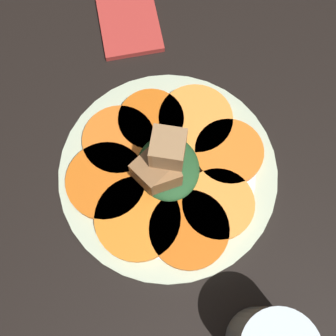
# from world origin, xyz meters

# --- Properties ---
(table_slab) EXTENTS (1.20, 1.20, 0.02)m
(table_slab) POSITION_xyz_m (0.00, 0.00, 0.01)
(table_slab) COLOR black
(table_slab) RESTS_ON ground
(plate) EXTENTS (0.25, 0.25, 0.01)m
(plate) POSITION_xyz_m (0.00, 0.00, 0.03)
(plate) COLOR beige
(plate) RESTS_ON table_slab
(carrot_slice_0) EXTENTS (0.09, 0.09, 0.01)m
(carrot_slice_0) POSITION_xyz_m (-0.06, 0.04, 0.04)
(carrot_slice_0) COLOR #F99338
(carrot_slice_0) RESTS_ON plate
(carrot_slice_1) EXTENTS (0.08, 0.08, 0.01)m
(carrot_slice_1) POSITION_xyz_m (-0.06, -0.01, 0.04)
(carrot_slice_1) COLOR orange
(carrot_slice_1) RESTS_ON plate
(carrot_slice_2) EXTENTS (0.09, 0.09, 0.01)m
(carrot_slice_2) POSITION_xyz_m (-0.05, -0.05, 0.04)
(carrot_slice_2) COLOR orange
(carrot_slice_2) RESTS_ON plate
(carrot_slice_3) EXTENTS (0.09, 0.09, 0.01)m
(carrot_slice_3) POSITION_xyz_m (-0.00, -0.07, 0.04)
(carrot_slice_3) COLOR orange
(carrot_slice_3) RESTS_ON plate
(carrot_slice_4) EXTENTS (0.10, 0.10, 0.01)m
(carrot_slice_4) POSITION_xyz_m (0.05, -0.04, 0.04)
(carrot_slice_4) COLOR orange
(carrot_slice_4) RESTS_ON plate
(carrot_slice_5) EXTENTS (0.09, 0.09, 0.01)m
(carrot_slice_5) POSITION_xyz_m (0.07, 0.01, 0.04)
(carrot_slice_5) COLOR #D55F13
(carrot_slice_5) RESTS_ON plate
(carrot_slice_6) EXTENTS (0.08, 0.08, 0.01)m
(carrot_slice_6) POSITION_xyz_m (0.05, 0.05, 0.04)
(carrot_slice_6) COLOR orange
(carrot_slice_6) RESTS_ON plate
(carrot_slice_7) EXTENTS (0.08, 0.08, 0.01)m
(carrot_slice_7) POSITION_xyz_m (-0.01, 0.07, 0.04)
(carrot_slice_7) COLOR orange
(carrot_slice_7) RESTS_ON plate
(center_pile) EXTENTS (0.08, 0.08, 0.09)m
(center_pile) POSITION_xyz_m (0.00, -0.00, 0.07)
(center_pile) COLOR #235128
(center_pile) RESTS_ON plate
(fork) EXTENTS (0.17, 0.08, 0.00)m
(fork) POSITION_xyz_m (0.01, -0.05, 0.03)
(fork) COLOR silver
(fork) RESTS_ON plate
(napkin) EXTENTS (0.13, 0.08, 0.01)m
(napkin) POSITION_xyz_m (-0.23, -0.01, 0.02)
(napkin) COLOR #B2332D
(napkin) RESTS_ON table_slab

